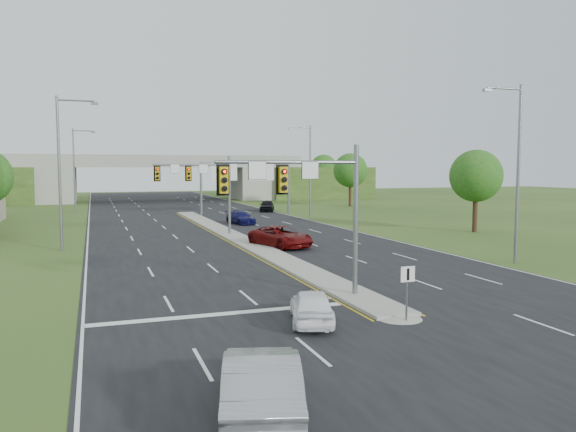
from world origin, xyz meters
The scene contains 24 objects.
ground centered at (0.00, 0.00, 0.00)m, with size 240.00×240.00×0.00m, color #304B1A.
road centered at (0.00, 35.00, 0.01)m, with size 24.00×160.00×0.02m, color black.
median centered at (0.00, 23.00, 0.10)m, with size 2.00×54.00×0.16m, color gray.
median_nose centered at (0.00, -4.00, 0.10)m, with size 2.00×2.00×0.16m, color gray.
lane_markings centered at (-0.60, 28.91, 0.02)m, with size 23.72×160.00×0.01m.
signal_mast_near centered at (-2.26, -0.07, 4.73)m, with size 6.62×0.60×7.00m.
signal_mast_far centered at (-2.26, 24.93, 4.73)m, with size 6.62×0.60×7.00m.
keep_right_sign centered at (0.00, -4.53, 1.52)m, with size 0.60×0.13×2.20m.
sign_gantry centered at (6.68, 44.92, 5.24)m, with size 11.58×0.44×6.67m.
overpass centered at (0.00, 80.00, 3.55)m, with size 80.00×14.00×8.10m.
lightpole_l_mid centered at (-13.30, 20.00, 6.10)m, with size 2.85×0.25×11.00m.
lightpole_l_far centered at (-13.30, 55.00, 6.10)m, with size 2.85×0.25×11.00m.
lightpole_r_near centered at (13.30, 5.00, 6.10)m, with size 2.85×0.25×11.00m.
lightpole_r_far centered at (13.30, 40.00, 6.10)m, with size 2.85×0.25×11.00m.
tree_r_near centered at (22.00, 20.00, 5.18)m, with size 4.80×4.80×7.60m.
tree_r_mid centered at (26.00, 55.00, 5.51)m, with size 5.20×5.20×8.12m.
tree_back_b centered at (-24.00, 94.00, 5.51)m, with size 5.60×5.60×8.32m.
tree_back_c centered at (24.00, 94.00, 5.51)m, with size 5.60×5.60×8.32m.
tree_back_d centered at (38.00, 94.00, 5.84)m, with size 6.00×6.00×8.85m.
car_white centered at (-3.50, -3.41, 0.68)m, with size 1.57×3.90×1.33m, color white.
car_silver centered at (-7.65, -10.65, 0.85)m, with size 1.76×5.05×1.66m, color #94969B.
car_far_a centered at (1.93, 16.54, 0.81)m, with size 2.61×5.65×1.57m, color #5B0909.
car_far_b centered at (3.38, 34.29, 0.67)m, with size 1.83×4.49×1.30m, color #0B0B42.
car_far_c centered at (11.00, 49.63, 0.80)m, with size 1.84×4.56×1.55m, color black.
Camera 1 is at (-11.30, -23.02, 5.97)m, focal length 35.00 mm.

